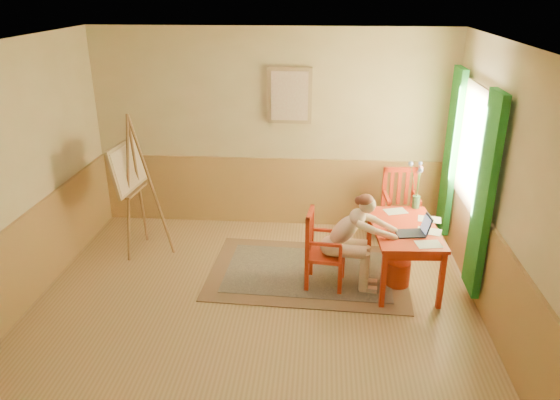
# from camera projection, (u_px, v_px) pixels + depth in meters

# --- Properties ---
(room) EXTENTS (5.04, 4.54, 2.84)m
(room) POSITION_uv_depth(u_px,v_px,m) (251.00, 188.00, 5.33)
(room) COLOR tan
(room) RESTS_ON ground
(wainscot) EXTENTS (5.00, 4.50, 1.00)m
(wainscot) POSITION_uv_depth(u_px,v_px,m) (261.00, 234.00, 6.41)
(wainscot) COLOR tan
(wainscot) RESTS_ON room
(window) EXTENTS (0.12, 2.01, 2.20)m
(window) POSITION_uv_depth(u_px,v_px,m) (468.00, 164.00, 6.19)
(window) COLOR white
(window) RESTS_ON room
(wall_portrait) EXTENTS (0.60, 0.05, 0.76)m
(wall_portrait) POSITION_uv_depth(u_px,v_px,m) (290.00, 96.00, 7.16)
(wall_portrait) COLOR tan
(wall_portrait) RESTS_ON room
(rug) EXTENTS (2.46, 1.70, 0.02)m
(rug) POSITION_uv_depth(u_px,v_px,m) (308.00, 272.00, 6.53)
(rug) COLOR #8C7251
(rug) RESTS_ON room
(table) EXTENTS (0.79, 1.24, 0.72)m
(table) POSITION_uv_depth(u_px,v_px,m) (404.00, 234.00, 6.11)
(table) COLOR #BA3317
(table) RESTS_ON room
(chair_left) EXTENTS (0.47, 0.46, 0.93)m
(chair_left) POSITION_uv_depth(u_px,v_px,m) (322.00, 249.00, 6.10)
(chair_left) COLOR #BA3317
(chair_left) RESTS_ON room
(chair_back) EXTENTS (0.48, 0.50, 1.03)m
(chair_back) POSITION_uv_depth(u_px,v_px,m) (400.00, 207.00, 7.12)
(chair_back) COLOR #BA3317
(chair_back) RESTS_ON room
(figure) EXTENTS (0.89, 0.42, 1.18)m
(figure) POSITION_uv_depth(u_px,v_px,m) (351.00, 237.00, 5.98)
(figure) COLOR beige
(figure) RESTS_ON room
(laptop) EXTENTS (0.40, 0.27, 0.22)m
(laptop) POSITION_uv_depth(u_px,v_px,m) (415.00, 230.00, 5.88)
(laptop) COLOR #1E2338
(laptop) RESTS_ON table
(papers) EXTENTS (0.68, 1.12, 0.00)m
(papers) POSITION_uv_depth(u_px,v_px,m) (420.00, 226.00, 6.09)
(papers) COLOR white
(papers) RESTS_ON table
(vase) EXTENTS (0.21, 0.31, 0.59)m
(vase) POSITION_uv_depth(u_px,v_px,m) (417.00, 187.00, 6.50)
(vase) COLOR #3F724C
(vase) RESTS_ON table
(wastebasket) EXTENTS (0.32, 0.32, 0.31)m
(wastebasket) POSITION_uv_depth(u_px,v_px,m) (398.00, 273.00, 6.22)
(wastebasket) COLOR red
(wastebasket) RESTS_ON room
(easel) EXTENTS (0.65, 0.83, 1.85)m
(easel) POSITION_uv_depth(u_px,v_px,m) (131.00, 172.00, 6.69)
(easel) COLOR olive
(easel) RESTS_ON room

